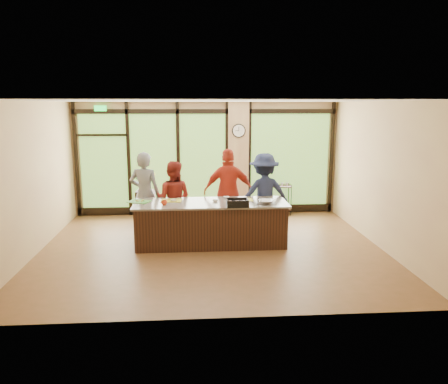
{
  "coord_description": "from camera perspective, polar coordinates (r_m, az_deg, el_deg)",
  "views": [
    {
      "loc": [
        -0.36,
        -8.62,
        2.94
      ],
      "look_at": [
        0.29,
        0.4,
        1.11
      ],
      "focal_mm": 35.0,
      "sensor_mm": 36.0,
      "label": 1
    }
  ],
  "objects": [
    {
      "name": "roasting_pan",
      "position": [
        8.78,
        1.74,
        -1.62
      ],
      "size": [
        0.44,
        0.35,
        0.08
      ],
      "primitive_type": "cube",
      "rotation": [
        0.0,
        0.0,
        0.03
      ],
      "color": "black",
      "rests_on": "countertop"
    },
    {
      "name": "window_wall",
      "position": [
        11.69,
        -1.49,
        3.83
      ],
      "size": [
        6.9,
        0.12,
        3.0
      ],
      "color": "tan",
      "rests_on": "floor"
    },
    {
      "name": "floor",
      "position": [
        9.11,
        -1.63,
        -7.4
      ],
      "size": [
        7.0,
        7.0,
        0.0
      ],
      "primitive_type": "plane",
      "color": "brown",
      "rests_on": "ground"
    },
    {
      "name": "cutting_board_left",
      "position": [
        9.35,
        -11.01,
        -1.22
      ],
      "size": [
        0.54,
        0.48,
        0.01
      ],
      "primitive_type": "cube",
      "rotation": [
        0.0,
        0.0,
        -0.42
      ],
      "color": "#408630",
      "rests_on": "countertop"
    },
    {
      "name": "prep_bowl_far",
      "position": [
        9.54,
        0.3,
        -0.69
      ],
      "size": [
        0.15,
        0.15,
        0.03
      ],
      "primitive_type": "imported",
      "rotation": [
        0.0,
        0.0,
        0.1
      ],
      "color": "silver",
      "rests_on": "countertop"
    },
    {
      "name": "cook_midleft",
      "position": [
        9.87,
        -6.64,
        -0.86
      ],
      "size": [
        0.96,
        0.83,
        1.7
      ],
      "primitive_type": "imported",
      "rotation": [
        0.0,
        0.0,
        2.89
      ],
      "color": "maroon",
      "rests_on": "floor"
    },
    {
      "name": "wall_clock",
      "position": [
        11.57,
        1.94,
        8.0
      ],
      "size": [
        0.36,
        0.04,
        0.36
      ],
      "color": "black",
      "rests_on": "window_wall"
    },
    {
      "name": "flower_stand",
      "position": [
        10.95,
        -10.19,
        -2.02
      ],
      "size": [
        0.46,
        0.46,
        0.85
      ],
      "primitive_type": "cube",
      "rotation": [
        0.0,
        0.0,
        -0.07
      ],
      "color": "black",
      "rests_on": "floor"
    },
    {
      "name": "cutting_board_center",
      "position": [
        9.34,
        -6.91,
        -1.11
      ],
      "size": [
        0.44,
        0.34,
        0.01
      ],
      "primitive_type": "cube",
      "rotation": [
        0.0,
        0.0,
        -0.04
      ],
      "color": "yellow",
      "rests_on": "countertop"
    },
    {
      "name": "cook_right",
      "position": [
        9.98,
        5.24,
        -0.24
      ],
      "size": [
        1.29,
        0.86,
        1.86
      ],
      "primitive_type": "imported",
      "rotation": [
        0.0,
        0.0,
        3.29
      ],
      "color": "#1C223D",
      "rests_on": "floor"
    },
    {
      "name": "countertop",
      "position": [
        9.15,
        -1.74,
        -1.45
      ],
      "size": [
        3.2,
        1.1,
        0.04
      ],
      "primitive_type": "cube",
      "color": "slate",
      "rests_on": "island_base"
    },
    {
      "name": "prep_bowl_mid",
      "position": [
        9.19,
        -1.16,
        -1.14
      ],
      "size": [
        0.15,
        0.15,
        0.04
      ],
      "primitive_type": "imported",
      "rotation": [
        0.0,
        0.0,
        -0.19
      ],
      "color": "silver",
      "rests_on": "countertop"
    },
    {
      "name": "flower_vase",
      "position": [
        10.84,
        -10.29,
        0.95
      ],
      "size": [
        0.34,
        0.34,
        0.3
      ],
      "primitive_type": "imported",
      "rotation": [
        0.0,
        0.0,
        0.21
      ],
      "color": "#937450",
      "rests_on": "flower_stand"
    },
    {
      "name": "back_wall",
      "position": [
        11.71,
        -2.31,
        4.36
      ],
      "size": [
        7.0,
        0.0,
        7.0
      ],
      "primitive_type": "plane",
      "rotation": [
        1.57,
        0.0,
        0.0
      ],
      "color": "tan",
      "rests_on": "floor"
    },
    {
      "name": "mixing_bowl",
      "position": [
        9.03,
        5.52,
        -1.29
      ],
      "size": [
        0.36,
        0.36,
        0.08
      ],
      "primitive_type": "imported",
      "rotation": [
        0.0,
        0.0,
        -0.13
      ],
      "color": "silver",
      "rests_on": "countertop"
    },
    {
      "name": "cook_midright",
      "position": [
        9.94,
        0.62,
        0.04
      ],
      "size": [
        1.15,
        0.49,
        1.95
      ],
      "primitive_type": "imported",
      "rotation": [
        0.0,
        0.0,
        3.13
      ],
      "color": "#AA2D1A",
      "rests_on": "floor"
    },
    {
      "name": "ceiling",
      "position": [
        8.63,
        -1.74,
        11.82
      ],
      "size": [
        7.0,
        7.0,
        0.0
      ],
      "primitive_type": "plane",
      "rotation": [
        3.14,
        0.0,
        0.0
      ],
      "color": "white",
      "rests_on": "back_wall"
    },
    {
      "name": "left_wall",
      "position": [
        9.29,
        -23.81,
        1.53
      ],
      "size": [
        0.0,
        6.0,
        6.0
      ],
      "primitive_type": "plane",
      "rotation": [
        1.57,
        0.0,
        1.57
      ],
      "color": "tan",
      "rests_on": "floor"
    },
    {
      "name": "prep_bowl_near",
      "position": [
        9.26,
        -6.61,
        -1.11
      ],
      "size": [
        0.18,
        0.18,
        0.04
      ],
      "primitive_type": "imported",
      "rotation": [
        0.0,
        0.0,
        -0.43
      ],
      "color": "silver",
      "rests_on": "countertop"
    },
    {
      "name": "red_ramekin",
      "position": [
        8.95,
        -7.82,
        -1.41
      ],
      "size": [
        0.16,
        0.16,
        0.1
      ],
      "primitive_type": "imported",
      "rotation": [
        0.0,
        0.0,
        0.35
      ],
      "color": "red",
      "rests_on": "countertop"
    },
    {
      "name": "cutting_board_right",
      "position": [
        9.36,
        2.6,
        -1.01
      ],
      "size": [
        0.39,
        0.3,
        0.01
      ],
      "primitive_type": "cube",
      "rotation": [
        0.0,
        0.0,
        -0.03
      ],
      "color": "yellow",
      "rests_on": "countertop"
    },
    {
      "name": "right_wall",
      "position": [
        9.55,
        19.81,
        2.08
      ],
      "size": [
        0.0,
        6.0,
        6.0
      ],
      "primitive_type": "plane",
      "rotation": [
        1.57,
        0.0,
        -1.57
      ],
      "color": "tan",
      "rests_on": "floor"
    },
    {
      "name": "bar_cart",
      "position": [
        11.85,
        7.22,
        -0.42
      ],
      "size": [
        0.7,
        0.48,
        0.88
      ],
      "rotation": [
        0.0,
        0.0,
        -0.19
      ],
      "color": "black",
      "rests_on": "floor"
    },
    {
      "name": "cook_left",
      "position": [
        9.96,
        -10.29,
        -0.25
      ],
      "size": [
        0.78,
        0.61,
        1.91
      ],
      "primitive_type": "imported",
      "rotation": [
        0.0,
        0.0,
        2.9
      ],
      "color": "slate",
      "rests_on": "floor"
    },
    {
      "name": "island_base",
      "position": [
        9.27,
        -1.72,
        -4.22
      ],
      "size": [
        3.1,
        1.0,
        0.88
      ],
      "primitive_type": "cube",
      "color": "black",
      "rests_on": "floor"
    }
  ]
}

